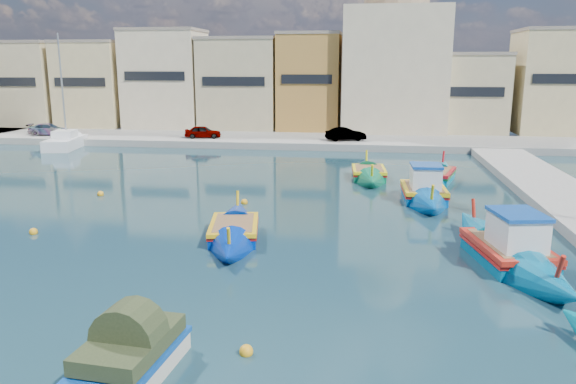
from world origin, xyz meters
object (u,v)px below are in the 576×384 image
(luzzu_cyan_mid, at_px, (434,177))
(yacht_north, at_px, (72,141))
(luzzu_turquoise_cabin, at_px, (508,253))
(luzzu_blue_south, at_px, (234,232))
(luzzu_green, at_px, (369,175))
(luzzu_blue_cabin, at_px, (424,193))
(tender_near, at_px, (131,356))
(church_block, at_px, (395,52))

(luzzu_cyan_mid, distance_m, yacht_north, 32.85)
(luzzu_turquoise_cabin, distance_m, luzzu_blue_south, 10.87)
(luzzu_turquoise_cabin, bearing_deg, luzzu_green, 108.77)
(luzzu_blue_south, xyz_separation_m, yacht_north, (-21.01, 24.97, 0.17))
(luzzu_turquoise_cabin, relative_size, luzzu_blue_cabin, 1.15)
(luzzu_turquoise_cabin, relative_size, luzzu_blue_south, 1.19)
(luzzu_turquoise_cabin, height_order, luzzu_cyan_mid, luzzu_turquoise_cabin)
(tender_near, relative_size, yacht_north, 0.32)
(luzzu_green, relative_size, tender_near, 2.36)
(luzzu_blue_cabin, distance_m, tender_near, 20.76)
(luzzu_blue_cabin, xyz_separation_m, luzzu_green, (-2.95, 5.46, -0.12))
(church_block, height_order, yacht_north, church_block)
(tender_near, bearing_deg, luzzu_green, 77.33)
(luzzu_blue_cabin, distance_m, luzzu_cyan_mid, 5.34)
(church_block, bearing_deg, yacht_north, -157.55)
(luzzu_blue_cabin, relative_size, yacht_north, 0.83)
(luzzu_cyan_mid, height_order, luzzu_green, luzzu_cyan_mid)
(church_block, xyz_separation_m, luzzu_blue_cabin, (0.68, -28.80, -8.03))
(luzzu_turquoise_cabin, bearing_deg, tender_near, -138.80)
(luzzu_blue_cabin, xyz_separation_m, yacht_north, (-29.58, 16.86, 0.04))
(luzzu_blue_south, bearing_deg, luzzu_blue_cabin, 43.39)
(tender_near, bearing_deg, church_block, 80.77)
(luzzu_turquoise_cabin, xyz_separation_m, luzzu_blue_cabin, (-2.19, 9.66, -0.01))
(tender_near, bearing_deg, luzzu_blue_south, 90.67)
(church_block, distance_m, luzzu_turquoise_cabin, 39.40)
(luzzu_blue_south, bearing_deg, tender_near, -89.33)
(church_block, distance_m, luzzu_cyan_mid, 25.02)
(luzzu_turquoise_cabin, relative_size, tender_near, 3.05)
(tender_near, xyz_separation_m, yacht_north, (-21.13, 35.83, -0.07))
(luzzu_cyan_mid, height_order, yacht_north, yacht_north)
(luzzu_turquoise_cabin, xyz_separation_m, yacht_north, (-31.76, 26.53, 0.03))
(luzzu_green, bearing_deg, luzzu_cyan_mid, -3.51)
(luzzu_blue_cabin, bearing_deg, luzzu_turquoise_cabin, -77.26)
(luzzu_green, bearing_deg, yacht_north, 156.82)
(church_block, height_order, tender_near, church_block)
(church_block, xyz_separation_m, luzzu_turquoise_cabin, (2.87, -38.46, -8.02))
(luzzu_green, xyz_separation_m, luzzu_blue_south, (-5.62, -13.57, -0.01))
(luzzu_blue_south, bearing_deg, church_block, 77.93)
(luzzu_blue_cabin, height_order, tender_near, luzzu_blue_cabin)
(yacht_north, bearing_deg, luzzu_blue_south, -49.93)
(tender_near, height_order, yacht_north, yacht_north)
(yacht_north, bearing_deg, luzzu_turquoise_cabin, -39.86)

